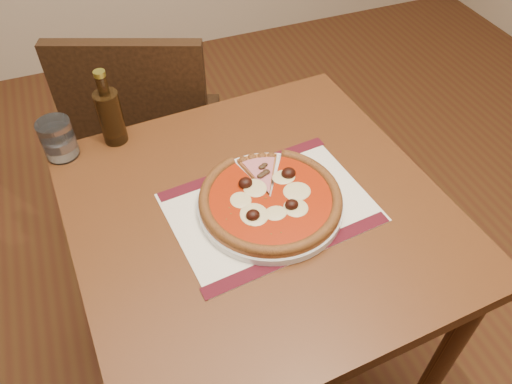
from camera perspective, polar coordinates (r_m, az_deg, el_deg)
table at (r=1.17m, az=0.36°, el=-5.10°), size 0.85×0.85×0.75m
chair_far at (r=1.69m, az=-12.17°, el=6.68°), size 0.55×0.55×0.90m
placemat at (r=1.10m, az=1.63°, el=-1.76°), size 0.46×0.35×0.00m
plate at (r=1.09m, az=1.64°, el=-1.41°), size 0.32×0.32×0.02m
pizza at (r=1.07m, az=1.66°, el=-0.71°), size 0.31×0.31×0.04m
ham_slice at (r=1.13m, az=1.12°, el=2.19°), size 0.09×0.13×0.02m
water_glass at (r=1.28m, az=-21.70°, el=5.66°), size 0.08×0.08×0.10m
bottle at (r=1.26m, az=-16.33°, el=8.47°), size 0.06×0.06×0.20m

